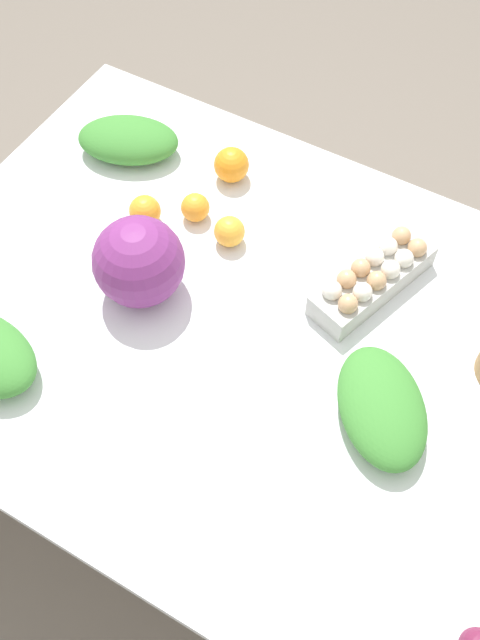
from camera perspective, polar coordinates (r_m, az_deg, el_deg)
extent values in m
plane|color=#70665B|center=(2.10, 0.00, -10.76)|extent=(8.00, 8.00, 0.00)
cube|color=silver|center=(1.49, 0.00, -0.73)|extent=(1.47, 1.09, 0.03)
cylinder|color=olive|center=(2.26, -8.90, 10.87)|extent=(0.06, 0.06, 0.68)
sphere|color=#7A2D75|center=(1.46, -8.11, 4.63)|extent=(0.19, 0.19, 0.19)
cube|color=#B7B7B2|center=(1.53, 10.55, 3.12)|extent=(0.19, 0.31, 0.06)
sphere|color=tan|center=(1.43, 8.64, 1.28)|extent=(0.04, 0.04, 0.04)
sphere|color=white|center=(1.45, 9.77, 2.21)|extent=(0.04, 0.04, 0.04)
sphere|color=tan|center=(1.48, 10.87, 3.10)|extent=(0.04, 0.04, 0.04)
sphere|color=white|center=(1.50, 11.95, 3.97)|extent=(0.04, 0.04, 0.04)
sphere|color=white|center=(1.52, 12.99, 4.81)|extent=(0.04, 0.04, 0.04)
sphere|color=tan|center=(1.55, 14.00, 5.62)|extent=(0.04, 0.04, 0.04)
sphere|color=white|center=(1.45, 7.38, 2.35)|extent=(0.04, 0.04, 0.04)
sphere|color=tan|center=(1.47, 8.52, 3.25)|extent=(0.04, 0.04, 0.04)
sphere|color=tan|center=(1.49, 9.63, 4.13)|extent=(0.04, 0.04, 0.04)
sphere|color=white|center=(1.51, 10.71, 4.97)|extent=(0.04, 0.04, 0.04)
sphere|color=white|center=(1.54, 11.76, 5.79)|extent=(0.04, 0.04, 0.04)
sphere|color=tan|center=(1.56, 12.79, 6.59)|extent=(0.04, 0.04, 0.04)
ellipsoid|color=#3D8433|center=(1.79, -8.93, 14.04)|extent=(0.28, 0.23, 0.08)
ellipsoid|color=#3D8433|center=(1.36, 11.27, -6.84)|extent=(0.29, 0.30, 0.08)
sphere|color=orange|center=(1.63, -3.60, 8.98)|extent=(0.07, 0.07, 0.07)
sphere|color=#F9A833|center=(1.58, -0.85, 7.10)|extent=(0.07, 0.07, 0.07)
sphere|color=orange|center=(1.70, -0.69, 12.31)|extent=(0.08, 0.08, 0.08)
sphere|color=orange|center=(1.63, -7.61, 8.64)|extent=(0.07, 0.07, 0.07)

